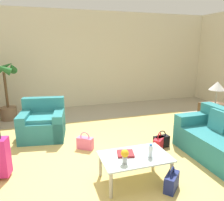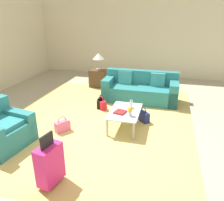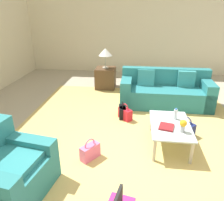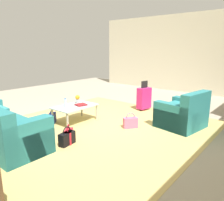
# 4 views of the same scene
# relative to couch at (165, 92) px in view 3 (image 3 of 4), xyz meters

# --- Properties ---
(ground_plane) EXTENTS (12.00, 12.00, 0.00)m
(ground_plane) POSITION_rel_couch_xyz_m (-2.19, 0.60, -0.30)
(ground_plane) COLOR #A89E89
(wall_right) EXTENTS (0.12, 8.00, 3.10)m
(wall_right) POSITION_rel_couch_xyz_m (2.87, 0.60, 1.25)
(wall_right) COLOR beige
(wall_right) RESTS_ON ground
(area_rug) EXTENTS (5.20, 4.40, 0.01)m
(area_rug) POSITION_rel_couch_xyz_m (-1.59, 0.80, -0.30)
(area_rug) COLOR tan
(area_rug) RESTS_ON ground
(couch) EXTENTS (0.85, 2.10, 0.85)m
(couch) POSITION_rel_couch_xyz_m (0.00, 0.00, 0.00)
(couch) COLOR teal
(couch) RESTS_ON ground
(armchair) EXTENTS (1.05, 1.00, 0.85)m
(armchair) POSITION_rel_couch_xyz_m (-3.08, 2.27, -0.01)
(armchair) COLOR teal
(armchair) RESTS_ON ground
(coffee_table) EXTENTS (1.02, 0.65, 0.41)m
(coffee_table) POSITION_rel_couch_xyz_m (-1.79, 0.10, 0.05)
(coffee_table) COLOR silver
(coffee_table) RESTS_ON ground
(water_bottle) EXTENTS (0.06, 0.06, 0.20)m
(water_bottle) POSITION_rel_couch_xyz_m (-1.59, -0.00, 0.20)
(water_bottle) COLOR silver
(water_bottle) RESTS_ON coffee_table
(coffee_table_book) EXTENTS (0.29, 0.28, 0.03)m
(coffee_table_book) POSITION_rel_couch_xyz_m (-1.91, 0.18, 0.12)
(coffee_table_book) COLOR maroon
(coffee_table_book) RESTS_ON coffee_table
(flower_vase) EXTENTS (0.11, 0.11, 0.21)m
(flower_vase) POSITION_rel_couch_xyz_m (-2.01, -0.05, 0.23)
(flower_vase) COLOR #B2B7BC
(flower_vase) RESTS_ON coffee_table
(side_table) EXTENTS (0.56, 0.56, 0.60)m
(side_table) POSITION_rel_couch_xyz_m (1.01, 1.60, -0.01)
(side_table) COLOR #513823
(side_table) RESTS_ON ground
(table_lamp) EXTENTS (0.38, 0.38, 0.56)m
(table_lamp) POSITION_rel_couch_xyz_m (1.01, 1.60, 0.74)
(table_lamp) COLOR #ADA899
(table_lamp) RESTS_ON side_table
(handbag_red) EXTENTS (0.33, 0.32, 0.36)m
(handbag_red) POSITION_rel_couch_xyz_m (-0.92, 0.90, -0.18)
(handbag_red) COLOR red
(handbag_red) RESTS_ON ground
(handbag_navy) EXTENTS (0.33, 0.32, 0.36)m
(handbag_navy) POSITION_rel_couch_xyz_m (-1.38, -0.27, -0.18)
(handbag_navy) COLOR navy
(handbag_navy) RESTS_ON ground
(handbag_black) EXTENTS (0.34, 0.18, 0.36)m
(handbag_black) POSITION_rel_couch_xyz_m (-0.82, 0.97, -0.18)
(handbag_black) COLOR black
(handbag_black) RESTS_ON ground
(handbag_pink) EXTENTS (0.34, 0.30, 0.36)m
(handbag_pink) POSITION_rel_couch_xyz_m (-2.30, 1.36, -0.18)
(handbag_pink) COLOR pink
(handbag_pink) RESTS_ON ground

